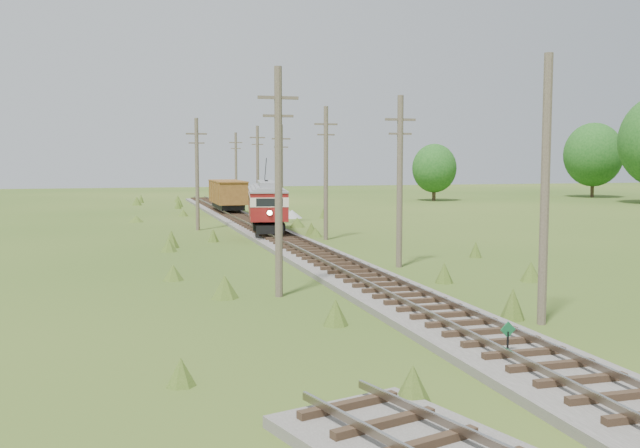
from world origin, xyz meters
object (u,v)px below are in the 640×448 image
object	(u,v)px
gravel_pile	(282,211)
switch_marker	(508,338)
gondola	(228,194)
streetcar	(267,202)

from	to	relation	value
gravel_pile	switch_marker	bearing A→B (deg)	-95.44
gondola	switch_marker	bearing A→B (deg)	-90.24
switch_marker	gondola	xyz separation A→B (m)	(0.20, 53.50, 1.46)
switch_marker	gravel_pile	bearing A→B (deg)	84.56
streetcar	gravel_pile	world-z (taller)	streetcar
streetcar	gondola	world-z (taller)	streetcar
switch_marker	gravel_pile	world-z (taller)	gravel_pile
gondola	gravel_pile	size ratio (longest dim) A/B	2.24
streetcar	gondola	distance (m)	19.55
streetcar	gravel_pile	xyz separation A→B (m)	(4.44, 14.78, -1.78)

